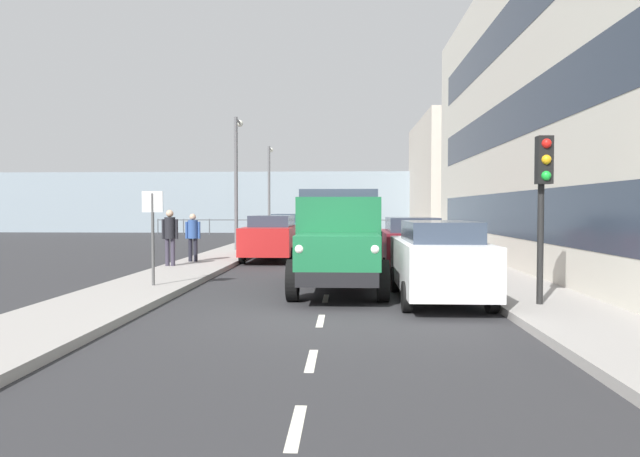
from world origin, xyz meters
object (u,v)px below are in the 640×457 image
pedestrian_couple_a (170,233)px  street_sign (153,221)px  car_teal_oppositeside_1 (288,231)px  lamp_post_far (269,182)px  pedestrian_couple_b (193,234)px  truck_vintage_green (339,243)px  car_maroon_kerbside_1 (411,245)px  lamp_post_promenade (237,170)px  car_red_oppositeside_0 (272,237)px  car_white_kerbside_near (438,260)px  traffic_light_near (543,183)px

pedestrian_couple_a → street_sign: bearing=102.8°
car_teal_oppositeside_1 → lamp_post_far: 9.04m
pedestrian_couple_b → street_sign: size_ratio=0.74×
truck_vintage_green → street_sign: (4.43, 0.07, 0.50)m
truck_vintage_green → car_maroon_kerbside_1: 4.47m
lamp_post_promenade → car_teal_oppositeside_1: bearing=-127.0°
lamp_post_promenade → car_red_oppositeside_0: bearing=119.8°
car_white_kerbside_near → car_teal_oppositeside_1: size_ratio=0.96×
traffic_light_near → lamp_post_promenade: (8.62, -14.16, 1.23)m
pedestrian_couple_a → pedestrian_couple_b: 1.53m
pedestrian_couple_a → truck_vintage_green: bearing=140.6°
pedestrian_couple_b → car_maroon_kerbside_1: bearing=164.1°
truck_vintage_green → car_maroon_kerbside_1: size_ratio=1.44×
pedestrian_couple_a → lamp_post_far: 18.49m
car_red_oppositeside_0 → street_sign: size_ratio=2.06×
car_red_oppositeside_0 → lamp_post_far: 15.00m
truck_vintage_green → pedestrian_couple_b: bearing=-49.3°
car_white_kerbside_near → traffic_light_near: traffic_light_near is taller
car_maroon_kerbside_1 → car_teal_oppositeside_1: same height
car_teal_oppositeside_1 → street_sign: (1.75, 14.52, 0.79)m
traffic_light_near → lamp_post_far: size_ratio=0.55×
traffic_light_near → pedestrian_couple_a: bearing=-36.4°
pedestrian_couple_a → traffic_light_near: (-9.37, 6.90, 1.26)m
car_teal_oppositeside_1 → lamp_post_promenade: lamp_post_promenade is taller
car_maroon_kerbside_1 → lamp_post_promenade: 10.79m
car_red_oppositeside_0 → lamp_post_far: (2.09, -14.60, 2.77)m
pedestrian_couple_a → pedestrian_couple_b: (-0.33, -1.49, -0.09)m
car_white_kerbside_near → lamp_post_promenade: 14.92m
truck_vintage_green → pedestrian_couple_a: bearing=-39.4°
car_red_oppositeside_0 → pedestrian_couple_b: (2.45, 2.22, 0.22)m
lamp_post_promenade → street_sign: 11.99m
car_maroon_kerbside_1 → street_sign: size_ratio=1.74×
car_teal_oppositeside_1 → truck_vintage_green: bearing=100.5°
truck_vintage_green → traffic_light_near: (-3.90, 2.42, 1.29)m
car_white_kerbside_near → pedestrian_couple_b: bearing=-44.6°
car_white_kerbside_near → car_teal_oppositeside_1: same height
car_teal_oppositeside_1 → pedestrian_couple_a: pedestrian_couple_a is taller
traffic_light_near → lamp_post_promenade: lamp_post_promenade is taller
car_red_oppositeside_0 → lamp_post_promenade: bearing=-60.2°
car_maroon_kerbside_1 → lamp_post_far: bearing=-69.9°
truck_vintage_green → lamp_post_promenade: 12.91m
car_maroon_kerbside_1 → street_sign: street_sign is taller
pedestrian_couple_b → traffic_light_near: size_ratio=0.52×
truck_vintage_green → car_red_oppositeside_0: truck_vintage_green is taller
car_red_oppositeside_0 → pedestrian_couple_b: pedestrian_couple_b is taller
car_maroon_kerbside_1 → lamp_post_promenade: bearing=-48.8°
car_red_oppositeside_0 → pedestrian_couple_a: bearing=53.2°
car_white_kerbside_near → car_red_oppositeside_0: bearing=-62.8°
car_white_kerbside_near → lamp_post_far: bearing=-73.9°
lamp_post_promenade → lamp_post_far: lamp_post_promenade is taller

